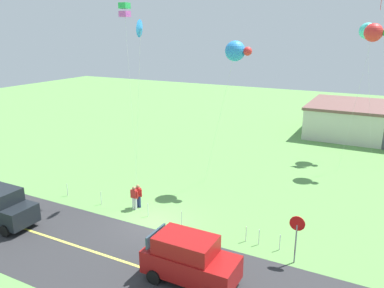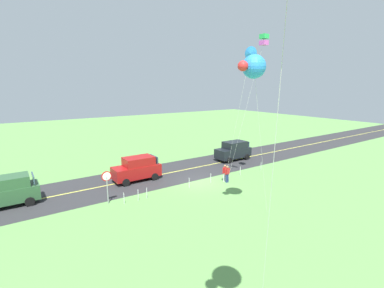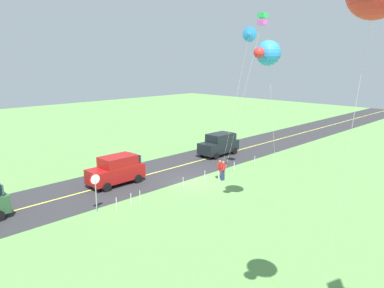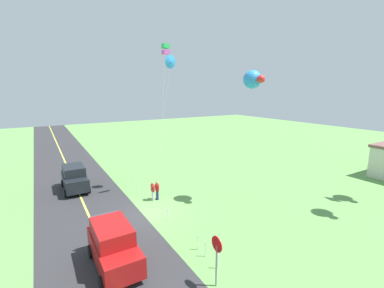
% 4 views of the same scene
% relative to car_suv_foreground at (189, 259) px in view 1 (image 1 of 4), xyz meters
% --- Properties ---
extents(ground_plane, '(120.00, 120.00, 0.10)m').
position_rel_car_suv_foreground_xyz_m(ground_plane, '(-4.56, 3.80, -1.20)').
color(ground_plane, '#60994C').
extents(asphalt_road, '(120.00, 7.00, 0.00)m').
position_rel_car_suv_foreground_xyz_m(asphalt_road, '(-4.56, -0.20, -1.15)').
color(asphalt_road, '#2D2D30').
rests_on(asphalt_road, ground).
extents(road_centre_stripe, '(120.00, 0.16, 0.00)m').
position_rel_car_suv_foreground_xyz_m(road_centre_stripe, '(-4.56, -0.20, -1.15)').
color(road_centre_stripe, '#E5E04C').
rests_on(road_centre_stripe, asphalt_road).
extents(car_suv_foreground, '(4.40, 2.12, 2.24)m').
position_rel_car_suv_foreground_xyz_m(car_suv_foreground, '(0.00, 0.00, 0.00)').
color(car_suv_foreground, maroon).
rests_on(car_suv_foreground, ground).
extents(car_parked_west_near, '(4.40, 2.12, 2.24)m').
position_rel_car_suv_foreground_xyz_m(car_parked_west_near, '(-12.62, -0.33, 0.00)').
color(car_parked_west_near, black).
rests_on(car_parked_west_near, ground).
extents(stop_sign, '(0.76, 0.08, 2.56)m').
position_rel_car_suv_foreground_xyz_m(stop_sign, '(3.99, 3.71, 0.65)').
color(stop_sign, gray).
rests_on(stop_sign, ground).
extents(person_adult_near, '(0.58, 0.22, 1.60)m').
position_rel_car_suv_foreground_xyz_m(person_adult_near, '(-6.65, 4.94, -0.29)').
color(person_adult_near, silver).
rests_on(person_adult_near, ground).
extents(person_adult_companion, '(0.58, 0.22, 1.60)m').
position_rel_car_suv_foreground_xyz_m(person_adult_companion, '(-6.60, 5.32, -0.29)').
color(person_adult_companion, navy).
rests_on(person_adult_companion, ground).
extents(kite_red_low, '(0.74, 2.68, 11.90)m').
position_rel_car_suv_foreground_xyz_m(kite_red_low, '(-7.15, 7.04, 10.14)').
color(kite_red_low, silver).
rests_on(kite_red_low, ground).
extents(kite_blue_mid, '(2.14, 2.22, 12.91)m').
position_rel_car_suv_foreground_xyz_m(kite_blue_mid, '(-8.45, 7.24, 11.28)').
color(kite_blue_mid, silver).
rests_on(kite_blue_mid, ground).
extents(kite_yellow_high, '(2.49, 1.98, 11.79)m').
position_rel_car_suv_foreground_xyz_m(kite_yellow_high, '(5.50, 20.05, 9.93)').
color(kite_yellow_high, silver).
rests_on(kite_yellow_high, ground).
extents(kite_green_far, '(2.42, 1.40, 11.92)m').
position_rel_car_suv_foreground_xyz_m(kite_green_far, '(4.80, 24.22, 10.07)').
color(kite_green_far, silver).
rests_on(kite_green_far, ground).
extents(kite_pink_drift, '(3.34, 1.40, 10.58)m').
position_rel_car_suv_foreground_xyz_m(kite_pink_drift, '(-2.57, 11.75, 8.72)').
color(kite_pink_drift, silver).
rests_on(kite_pink_drift, ground).
extents(fence_post_0, '(0.05, 0.05, 0.90)m').
position_rel_car_suv_foreground_xyz_m(fence_post_0, '(-12.11, 4.50, -0.70)').
color(fence_post_0, silver).
rests_on(fence_post_0, ground).
extents(fence_post_1, '(0.05, 0.05, 0.90)m').
position_rel_car_suv_foreground_xyz_m(fence_post_1, '(-9.07, 4.50, -0.70)').
color(fence_post_1, silver).
rests_on(fence_post_1, ground).
extents(fence_post_2, '(0.05, 0.05, 0.90)m').
position_rel_car_suv_foreground_xyz_m(fence_post_2, '(-5.31, 4.50, -0.70)').
color(fence_post_2, silver).
rests_on(fence_post_2, ground).
extents(fence_post_3, '(0.05, 0.05, 0.90)m').
position_rel_car_suv_foreground_xyz_m(fence_post_3, '(-2.91, 4.50, -0.70)').
color(fence_post_3, silver).
rests_on(fence_post_3, ground).
extents(fence_post_4, '(0.05, 0.05, 0.90)m').
position_rel_car_suv_foreground_xyz_m(fence_post_4, '(1.89, 4.50, -0.70)').
color(fence_post_4, silver).
rests_on(fence_post_4, ground).
extents(fence_post_5, '(0.05, 0.05, 0.90)m').
position_rel_car_suv_foreground_xyz_m(fence_post_5, '(1.15, 4.50, -0.70)').
color(fence_post_5, silver).
rests_on(fence_post_5, ground).
extents(fence_post_6, '(0.05, 0.05, 0.90)m').
position_rel_car_suv_foreground_xyz_m(fence_post_6, '(3.03, 4.50, -0.70)').
color(fence_post_6, silver).
rests_on(fence_post_6, ground).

